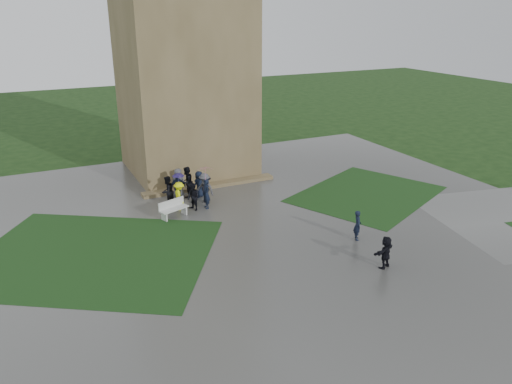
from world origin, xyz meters
name	(u,v)px	position (x,y,z in m)	size (l,w,h in m)	color
ground	(289,254)	(0.00, 0.00, 0.00)	(120.00, 120.00, 0.00)	black
plaza	(270,238)	(0.00, 2.00, 0.01)	(34.00, 34.00, 0.02)	#3C3C39
lawn_inset_left	(93,255)	(-8.50, 4.00, 0.03)	(11.00, 9.00, 0.01)	black
lawn_inset_right	(367,194)	(8.50, 5.00, 0.03)	(9.00, 7.00, 0.01)	black
tower	(182,42)	(0.00, 15.00, 9.00)	(8.00, 8.00, 18.00)	brown
tower_plinth	(210,185)	(0.00, 10.60, 0.13)	(9.00, 0.80, 0.22)	brown
bench	(173,209)	(-3.64, 6.78, 0.53)	(1.80, 1.10, 1.00)	beige
visitor_cluster	(191,187)	(-2.04, 8.40, 1.04)	(3.35, 3.33, 2.54)	black
pedestrian_mid	(358,225)	(3.94, -0.08, 0.80)	(0.57, 0.37, 1.56)	black
pedestrian_near	(386,252)	(3.30, -3.03, 0.78)	(1.42, 0.51, 1.53)	black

